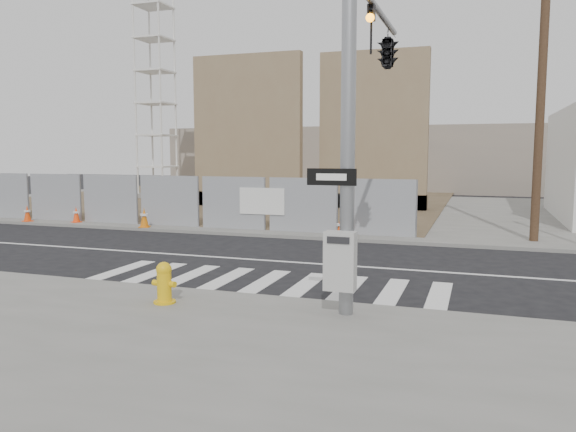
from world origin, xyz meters
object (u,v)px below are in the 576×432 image
(signal_pole, at_px, (376,73))
(traffic_cone_d, at_px, (340,228))
(traffic_cone_b, at_px, (76,215))
(traffic_cone_a, at_px, (27,214))
(fire_hydrant, at_px, (164,283))
(traffic_cone_c, at_px, (144,218))
(crane_tower, at_px, (155,57))

(signal_pole, distance_m, traffic_cone_d, 7.95)
(signal_pole, xyz_separation_m, traffic_cone_b, (-13.76, 6.69, -4.34))
(traffic_cone_a, bearing_deg, traffic_cone_d, 0.00)
(signal_pole, bearing_deg, fire_hydrant, -137.80)
(traffic_cone_a, height_order, traffic_cone_c, traffic_cone_c)
(traffic_cone_d, bearing_deg, fire_hydrant, -97.43)
(traffic_cone_c, distance_m, traffic_cone_d, 7.88)
(traffic_cone_a, bearing_deg, fire_hydrant, -37.30)
(signal_pole, distance_m, traffic_cone_c, 12.69)
(crane_tower, xyz_separation_m, traffic_cone_d, (15.21, -12.78, -8.57))
(traffic_cone_a, height_order, traffic_cone_b, traffic_cone_a)
(signal_pole, height_order, crane_tower, crane_tower)
(crane_tower, distance_m, traffic_cone_b, 15.50)
(traffic_cone_c, xyz_separation_m, traffic_cone_d, (7.88, -0.00, -0.05))
(crane_tower, relative_size, traffic_cone_d, 26.85)
(traffic_cone_b, bearing_deg, traffic_cone_a, -168.84)
(fire_hydrant, height_order, traffic_cone_b, fire_hydrant)
(crane_tower, bearing_deg, fire_hydrant, -57.85)
(crane_tower, xyz_separation_m, traffic_cone_a, (1.56, -12.78, -8.57))
(signal_pole, distance_m, traffic_cone_b, 15.90)
(traffic_cone_a, distance_m, traffic_cone_c, 5.77)
(fire_hydrant, distance_m, traffic_cone_b, 14.23)
(signal_pole, relative_size, fire_hydrant, 8.59)
(signal_pole, bearing_deg, traffic_cone_b, 154.06)
(signal_pole, xyz_separation_m, traffic_cone_d, (-2.29, 6.27, -4.33))
(fire_hydrant, bearing_deg, crane_tower, 133.41)
(crane_tower, relative_size, fire_hydrant, 22.28)
(traffic_cone_c, bearing_deg, crane_tower, 119.84)
(fire_hydrant, relative_size, traffic_cone_c, 1.06)
(crane_tower, height_order, traffic_cone_b, crane_tower)
(fire_hydrant, bearing_deg, traffic_cone_b, 147.27)
(signal_pole, height_order, traffic_cone_a, signal_pole)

